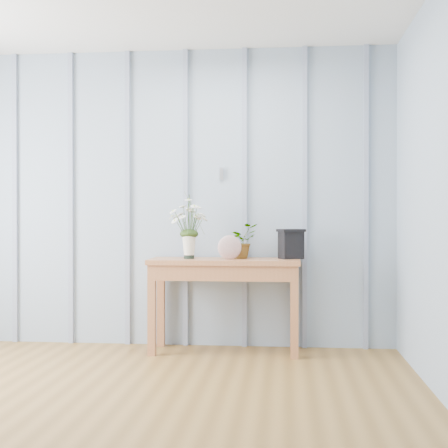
# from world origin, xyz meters

# --- Properties ---
(ground) EXTENTS (4.50, 4.50, 0.00)m
(ground) POSITION_xyz_m (0.00, 0.00, 0.00)
(ground) COLOR brown
(ground) RESTS_ON ground
(room_shell) EXTENTS (4.00, 4.50, 2.50)m
(room_shell) POSITION_xyz_m (0.00, 0.92, 1.99)
(room_shell) COLOR #93A5B8
(room_shell) RESTS_ON ground
(sideboard) EXTENTS (1.20, 0.45, 0.75)m
(sideboard) POSITION_xyz_m (0.61, 1.99, 0.64)
(sideboard) COLOR #A36239
(sideboard) RESTS_ON ground
(daisy_vase) EXTENTS (0.37, 0.28, 0.52)m
(daisy_vase) POSITION_xyz_m (0.32, 1.97, 1.07)
(daisy_vase) COLOR black
(daisy_vase) RESTS_ON sideboard
(spider_plant) EXTENTS (0.34, 0.33, 0.28)m
(spider_plant) POSITION_xyz_m (0.73, 2.06, 0.89)
(spider_plant) COLOR #1D340F
(spider_plant) RESTS_ON sideboard
(felt_disc_vessel) EXTENTS (0.20, 0.11, 0.19)m
(felt_disc_vessel) POSITION_xyz_m (0.65, 1.91, 0.85)
(felt_disc_vessel) COLOR #944858
(felt_disc_vessel) RESTS_ON sideboard
(carved_box) EXTENTS (0.24, 0.22, 0.24)m
(carved_box) POSITION_xyz_m (1.14, 2.05, 0.87)
(carved_box) COLOR black
(carved_box) RESTS_ON sideboard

